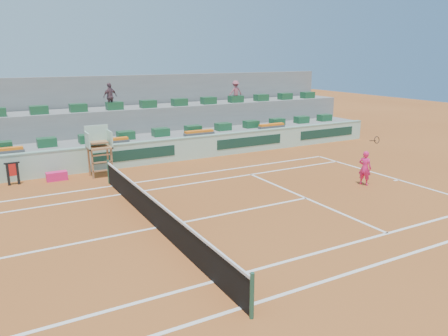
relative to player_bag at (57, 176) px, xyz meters
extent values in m
plane|color=#974A1D|center=(1.97, -7.63, -0.20)|extent=(90.00, 90.00, 0.00)
cube|color=gray|center=(1.97, 3.07, 0.40)|extent=(36.00, 4.00, 1.20)
cube|color=gray|center=(1.97, 4.67, 1.10)|extent=(36.00, 2.40, 2.60)
cube|color=gray|center=(1.97, 6.27, 2.00)|extent=(36.00, 0.40, 4.40)
cube|color=#F9206E|center=(0.00, 0.00, 0.00)|extent=(0.92, 0.41, 0.41)
imported|color=brown|center=(3.73, 3.96, 3.16)|extent=(0.96, 0.68, 1.52)
imported|color=#A75362|center=(11.90, 3.98, 3.10)|extent=(0.92, 0.53, 1.41)
cube|color=white|center=(13.86, -7.63, -0.20)|extent=(0.12, 10.97, 0.01)
cube|color=white|center=(1.97, -13.11, -0.20)|extent=(23.77, 0.12, 0.01)
cube|color=white|center=(1.97, -2.14, -0.20)|extent=(23.77, 0.12, 0.01)
cube|color=white|center=(1.97, -11.74, -0.20)|extent=(23.77, 0.12, 0.01)
cube|color=white|center=(1.97, -3.51, -0.20)|extent=(23.77, 0.12, 0.01)
cube|color=white|center=(8.37, -7.63, -0.20)|extent=(0.12, 8.23, 0.01)
cube|color=white|center=(1.97, -7.63, -0.20)|extent=(12.80, 0.12, 0.01)
cube|color=white|center=(13.71, -7.63, -0.20)|extent=(0.30, 0.12, 0.01)
cube|color=black|center=(1.97, -7.63, 0.26)|extent=(0.03, 11.87, 0.92)
cube|color=white|center=(1.97, -7.63, 0.75)|extent=(0.06, 11.87, 0.07)
cylinder|color=#214D38|center=(1.97, -13.56, 0.35)|extent=(0.10, 0.10, 1.10)
cylinder|color=#214D38|center=(1.97, -1.69, 0.35)|extent=(0.10, 0.10, 1.10)
cube|color=#ACD9C1|center=(1.97, 0.87, 0.40)|extent=(36.00, 0.30, 1.20)
cube|color=#81AD99|center=(1.97, 0.87, 1.03)|extent=(36.00, 0.34, 0.06)
cube|color=#13362A|center=(3.97, 0.71, 0.45)|extent=(4.40, 0.02, 0.56)
cube|color=#13362A|center=(10.97, 0.71, 0.45)|extent=(4.40, 0.02, 0.56)
cube|color=#13362A|center=(16.97, 0.71, 0.45)|extent=(4.40, 0.02, 0.56)
cube|color=#98623A|center=(1.52, -0.58, 0.47)|extent=(0.08, 0.08, 1.35)
cube|color=#98623A|center=(2.42, -0.58, 0.47)|extent=(0.08, 0.08, 1.35)
cube|color=#98623A|center=(1.52, 0.12, 0.47)|extent=(0.08, 0.08, 1.35)
cube|color=#98623A|center=(2.42, 0.12, 0.47)|extent=(0.08, 0.08, 1.35)
cube|color=#98623A|center=(1.97, -0.23, 1.19)|extent=(1.10, 0.90, 0.08)
cube|color=#ACD9C1|center=(1.97, 0.15, 1.70)|extent=(1.10, 0.08, 1.00)
cube|color=#ACD9C1|center=(1.45, -0.23, 1.55)|extent=(0.06, 0.90, 0.80)
cube|color=#ACD9C1|center=(2.49, -0.23, 1.55)|extent=(0.06, 0.90, 0.80)
cube|color=#98623A|center=(1.97, -0.13, 1.43)|extent=(0.80, 0.60, 0.08)
cube|color=#98623A|center=(1.97, -0.58, 0.15)|extent=(0.90, 0.08, 0.06)
cube|color=#98623A|center=(1.97, -0.58, 0.55)|extent=(0.90, 0.08, 0.06)
cube|color=#98623A|center=(1.97, -0.58, 0.90)|extent=(0.90, 0.08, 0.06)
cube|color=#1B512D|center=(-2.03, 2.17, 1.22)|extent=(0.90, 0.60, 0.44)
cube|color=#1B512D|center=(-0.03, 2.17, 1.22)|extent=(0.90, 0.60, 0.44)
cube|color=#1B512D|center=(1.97, 2.17, 1.22)|extent=(0.90, 0.60, 0.44)
cube|color=#1B512D|center=(3.97, 2.17, 1.22)|extent=(0.90, 0.60, 0.44)
cube|color=#1B512D|center=(5.97, 2.17, 1.22)|extent=(0.90, 0.60, 0.44)
cube|color=#1B512D|center=(7.97, 2.17, 1.22)|extent=(0.90, 0.60, 0.44)
cube|color=#1B512D|center=(9.97, 2.17, 1.22)|extent=(0.90, 0.60, 0.44)
cube|color=#1B512D|center=(11.97, 2.17, 1.22)|extent=(0.90, 0.60, 0.44)
cube|color=#1B512D|center=(13.97, 2.17, 1.22)|extent=(0.90, 0.60, 0.44)
cube|color=#1B512D|center=(15.97, 2.17, 1.22)|extent=(0.90, 0.60, 0.44)
cube|color=#1B512D|center=(17.97, 2.17, 1.22)|extent=(0.90, 0.60, 0.44)
cube|color=#1B512D|center=(-0.03, 4.07, 2.62)|extent=(0.90, 0.60, 0.44)
cube|color=#1B512D|center=(1.97, 4.07, 2.62)|extent=(0.90, 0.60, 0.44)
cube|color=#1B512D|center=(3.97, 4.07, 2.62)|extent=(0.90, 0.60, 0.44)
cube|color=#1B512D|center=(5.97, 4.07, 2.62)|extent=(0.90, 0.60, 0.44)
cube|color=#1B512D|center=(7.97, 4.07, 2.62)|extent=(0.90, 0.60, 0.44)
cube|color=#1B512D|center=(9.97, 4.07, 2.62)|extent=(0.90, 0.60, 0.44)
cube|color=#1B512D|center=(11.97, 4.07, 2.62)|extent=(0.90, 0.60, 0.44)
cube|color=#1B512D|center=(13.97, 4.07, 2.62)|extent=(0.90, 0.60, 0.44)
cube|color=#1B512D|center=(15.97, 4.07, 2.62)|extent=(0.90, 0.60, 0.44)
cube|color=#1B512D|center=(17.97, 4.07, 2.62)|extent=(0.90, 0.60, 0.44)
cube|color=#505050|center=(-2.03, 1.37, 1.08)|extent=(1.80, 0.36, 0.16)
cube|color=orange|center=(-2.03, 1.37, 1.22)|extent=(1.70, 0.32, 0.12)
cube|color=#505050|center=(2.97, 1.37, 1.08)|extent=(1.80, 0.36, 0.16)
cube|color=orange|center=(2.97, 1.37, 1.22)|extent=(1.70, 0.32, 0.12)
cube|color=#505050|center=(7.97, 1.37, 1.08)|extent=(1.80, 0.36, 0.16)
cube|color=orange|center=(7.97, 1.37, 1.22)|extent=(1.70, 0.32, 0.12)
cube|color=#505050|center=(12.97, 1.37, 1.08)|extent=(1.80, 0.36, 0.16)
cube|color=orange|center=(12.97, 1.37, 1.22)|extent=(1.70, 0.32, 0.12)
cube|color=black|center=(-1.99, 0.19, 0.30)|extent=(0.11, 0.11, 1.00)
cube|color=black|center=(-1.59, 0.19, 0.30)|extent=(0.11, 0.11, 1.00)
cube|color=black|center=(-1.79, 0.19, 0.80)|extent=(0.64, 0.09, 0.06)
cube|color=red|center=(-1.79, 0.17, 0.50)|extent=(0.47, 0.04, 0.56)
imported|color=#F9206E|center=(11.86, -7.39, 0.57)|extent=(0.55, 0.66, 1.54)
cylinder|color=black|center=(11.86, -7.69, 1.85)|extent=(0.03, 0.35, 0.09)
torus|color=black|center=(11.86, -7.91, 1.92)|extent=(0.31, 0.08, 0.31)
camera|label=1|loc=(-2.67, -20.66, 5.42)|focal=35.00mm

